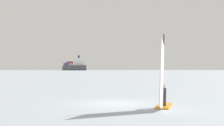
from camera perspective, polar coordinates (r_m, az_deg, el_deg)
ground_plane at (r=18.41m, az=0.52°, el=-8.10°), size 4000.00×4000.00×0.00m
windsurfer at (r=16.37m, az=10.21°, el=-5.36°), size 0.85×3.45×4.32m
cargo_ship at (r=686.82m, az=-7.82°, el=-0.73°), size 109.80×148.60×33.13m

